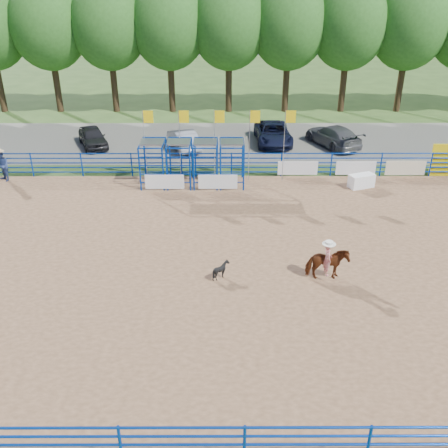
{
  "coord_description": "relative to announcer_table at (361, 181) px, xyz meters",
  "views": [
    {
      "loc": [
        -0.51,
        -18.34,
        11.06
      ],
      "look_at": [
        -0.47,
        1.0,
        1.3
      ],
      "focal_mm": 40.0,
      "sensor_mm": 36.0,
      "label": 1
    }
  ],
  "objects": [
    {
      "name": "announcer_table",
      "position": [
        0.0,
        0.0,
        0.0
      ],
      "size": [
        1.58,
        1.14,
        0.76
      ],
      "primitive_type": "cube",
      "rotation": [
        0.0,
        0.0,
        0.37
      ],
      "color": "white",
      "rests_on": "arena_dirt"
    },
    {
      "name": "car_b",
      "position": [
        -10.7,
        7.11,
        0.29
      ],
      "size": [
        2.73,
        4.39,
        1.37
      ],
      "primitive_type": "imported",
      "rotation": [
        0.0,
        0.0,
        3.48
      ],
      "color": "gray",
      "rests_on": "gravel_strip"
    },
    {
      "name": "horse_and_rider",
      "position": [
        -3.81,
        -9.62,
        0.45
      ],
      "size": [
        1.67,
        0.83,
        2.41
      ],
      "color": "#642E14",
      "rests_on": "arena_dirt"
    },
    {
      "name": "spectator_cowboy",
      "position": [
        -20.9,
        1.05,
        0.57
      ],
      "size": [
        1.14,
        1.12,
        1.91
      ],
      "color": "navy",
      "rests_on": "arena_dirt"
    },
    {
      "name": "perimeter_fence",
      "position": [
        -7.43,
        -8.24,
        0.35
      ],
      "size": [
        30.1,
        20.1,
        1.5
      ],
      "color": "#0839AE",
      "rests_on": "ground"
    },
    {
      "name": "treeline",
      "position": [
        -7.43,
        17.76,
        7.13
      ],
      "size": [
        56.4,
        6.4,
        11.24
      ],
      "color": "#3F2B19",
      "rests_on": "ground"
    },
    {
      "name": "car_d",
      "position": [
        -0.13,
        7.74,
        0.33
      ],
      "size": [
        3.86,
        5.4,
        1.45
      ],
      "primitive_type": "imported",
      "rotation": [
        0.0,
        0.0,
        3.55
      ],
      "color": "#575759",
      "rests_on": "gravel_strip"
    },
    {
      "name": "chute_assembly",
      "position": [
        -9.33,
        0.59,
        0.86
      ],
      "size": [
        19.32,
        2.41,
        4.2
      ],
      "color": "#0839AE",
      "rests_on": "ground"
    },
    {
      "name": "arena_dirt",
      "position": [
        -7.43,
        -8.24,
        -0.39
      ],
      "size": [
        30.0,
        20.0,
        0.02
      ],
      "primitive_type": "cube",
      "color": "#906848",
      "rests_on": "ground"
    },
    {
      "name": "car_c",
      "position": [
        -4.32,
        8.37,
        0.33
      ],
      "size": [
        2.55,
        5.29,
        1.45
      ],
      "primitive_type": "imported",
      "rotation": [
        0.0,
        0.0,
        0.03
      ],
      "color": "black",
      "rests_on": "gravel_strip"
    },
    {
      "name": "calf",
      "position": [
        -8.02,
        -9.54,
        -0.01
      ],
      "size": [
        0.7,
        0.63,
        0.74
      ],
      "primitive_type": "imported",
      "rotation": [
        0.0,
        0.0,
        1.53
      ],
      "color": "black",
      "rests_on": "arena_dirt"
    },
    {
      "name": "ground",
      "position": [
        -7.43,
        -8.24,
        -0.4
      ],
      "size": [
        120.0,
        120.0,
        0.0
      ],
      "primitive_type": "plane",
      "color": "#3E5C24",
      "rests_on": "ground"
    },
    {
      "name": "car_a",
      "position": [
        -17.15,
        7.63,
        0.3
      ],
      "size": [
        3.08,
        4.35,
        1.38
      ],
      "primitive_type": "imported",
      "rotation": [
        0.0,
        0.0,
        0.4
      ],
      "color": "black",
      "rests_on": "gravel_strip"
    },
    {
      "name": "gravel_strip",
      "position": [
        -7.43,
        8.76,
        -0.4
      ],
      "size": [
        40.0,
        10.0,
        0.01
      ],
      "primitive_type": "cube",
      "color": "slate",
      "rests_on": "ground"
    }
  ]
}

